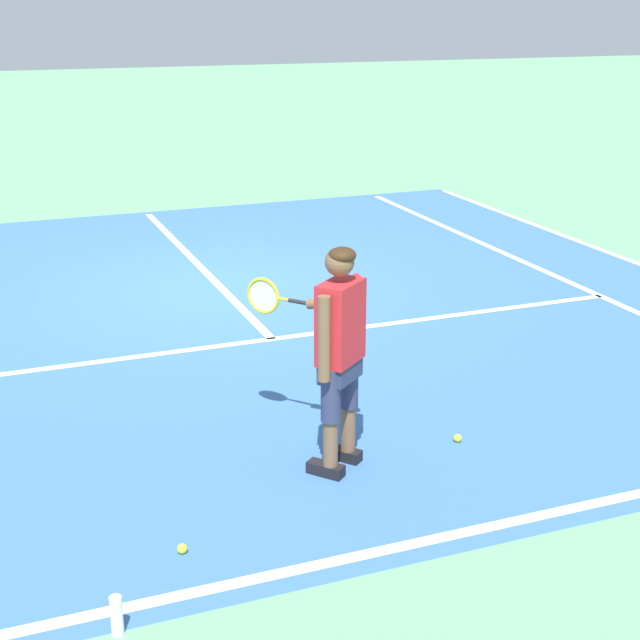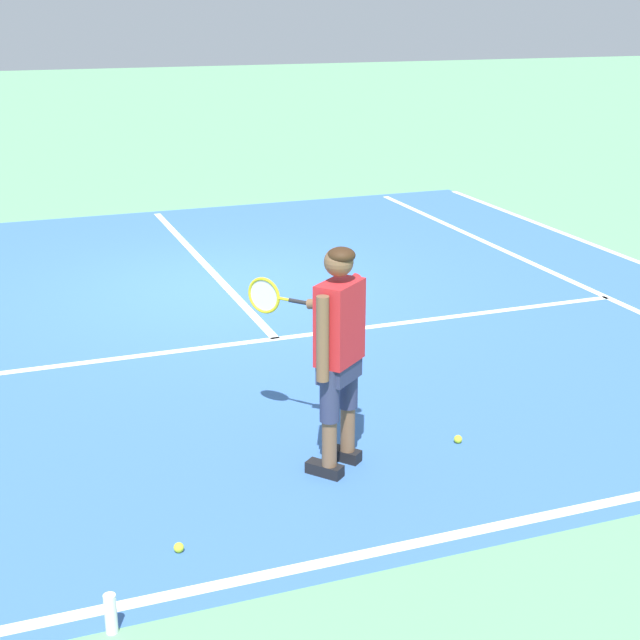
# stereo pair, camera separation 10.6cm
# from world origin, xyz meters

# --- Properties ---
(ground_plane) EXTENTS (80.00, 80.00, 0.00)m
(ground_plane) POSITION_xyz_m (0.00, 0.00, 0.00)
(ground_plane) COLOR #609E70
(court_inner_surface) EXTENTS (10.98, 10.80, 0.00)m
(court_inner_surface) POSITION_xyz_m (0.00, -0.75, 0.00)
(court_inner_surface) COLOR #3866A8
(court_inner_surface) RESTS_ON ground
(line_baseline) EXTENTS (10.98, 0.10, 0.01)m
(line_baseline) POSITION_xyz_m (0.00, -5.95, 0.00)
(line_baseline) COLOR white
(line_baseline) RESTS_ON ground
(line_service) EXTENTS (8.23, 0.10, 0.01)m
(line_service) POSITION_xyz_m (0.00, -1.95, 0.00)
(line_service) COLOR white
(line_service) RESTS_ON ground
(line_centre_service) EXTENTS (0.10, 6.40, 0.01)m
(line_centre_service) POSITION_xyz_m (0.00, 1.25, 0.00)
(line_centre_service) COLOR white
(line_centre_service) RESTS_ON ground
(line_singles_right) EXTENTS (0.10, 10.40, 0.01)m
(line_singles_right) POSITION_xyz_m (4.12, -0.75, 0.00)
(line_singles_right) COLOR white
(line_singles_right) RESTS_ON ground
(line_doubles_right) EXTENTS (0.10, 10.40, 0.01)m
(line_doubles_right) POSITION_xyz_m (5.49, -0.75, 0.00)
(line_doubles_right) COLOR white
(line_doubles_right) RESTS_ON ground
(tennis_player) EXTENTS (0.67, 1.19, 1.71)m
(tennis_player) POSITION_xyz_m (-0.43, -4.78, 0.99)
(tennis_player) COLOR black
(tennis_player) RESTS_ON ground
(tennis_ball_near_feet) EXTENTS (0.07, 0.07, 0.07)m
(tennis_ball_near_feet) POSITION_xyz_m (-1.79, -5.51, 0.03)
(tennis_ball_near_feet) COLOR #CCE02D
(tennis_ball_near_feet) RESTS_ON ground
(tennis_ball_by_baseline) EXTENTS (0.07, 0.07, 0.07)m
(tennis_ball_by_baseline) POSITION_xyz_m (0.62, -4.75, 0.03)
(tennis_ball_by_baseline) COLOR #CCE02D
(tennis_ball_by_baseline) RESTS_ON ground
(water_bottle) EXTENTS (0.07, 0.07, 0.24)m
(water_bottle) POSITION_xyz_m (-2.30, -6.16, 0.12)
(water_bottle) COLOR white
(water_bottle) RESTS_ON ground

